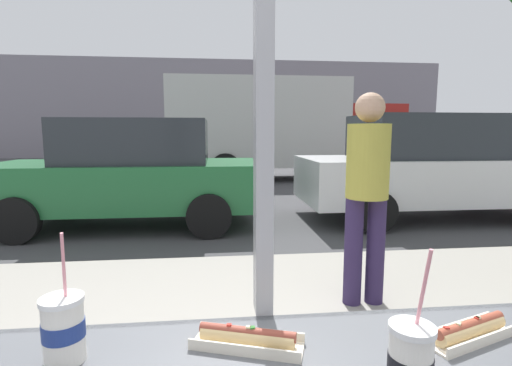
{
  "coord_description": "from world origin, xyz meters",
  "views": [
    {
      "loc": [
        -0.13,
        -0.98,
        1.49
      ],
      "look_at": [
        0.28,
        2.87,
        0.97
      ],
      "focal_mm": 26.49,
      "sensor_mm": 36.0,
      "label": 1
    }
  ],
  "objects_px": {
    "soda_cup_left": "(410,364)",
    "parked_car_green": "(131,172)",
    "hotdog_tray_near": "(247,338)",
    "parked_car_white": "(431,167)",
    "box_truck": "(278,126)",
    "soda_cup_right": "(64,328)",
    "hotdog_tray_far": "(470,330)",
    "pedestrian": "(367,186)"
  },
  "relations": [
    {
      "from": "hotdog_tray_near",
      "to": "parked_car_white",
      "type": "height_order",
      "value": "parked_car_white"
    },
    {
      "from": "hotdog_tray_near",
      "to": "pedestrian",
      "type": "distance_m",
      "value": 2.16
    },
    {
      "from": "soda_cup_left",
      "to": "hotdog_tray_near",
      "type": "xyz_separation_m",
      "value": [
        -0.29,
        0.23,
        -0.06
      ]
    },
    {
      "from": "hotdog_tray_near",
      "to": "parked_car_white",
      "type": "relative_size",
      "value": 0.06
    },
    {
      "from": "parked_car_green",
      "to": "box_truck",
      "type": "bearing_deg",
      "value": 60.21
    },
    {
      "from": "parked_car_green",
      "to": "box_truck",
      "type": "xyz_separation_m",
      "value": [
        3.34,
        5.84,
        0.82
      ]
    },
    {
      "from": "parked_car_green",
      "to": "box_truck",
      "type": "distance_m",
      "value": 6.77
    },
    {
      "from": "hotdog_tray_far",
      "to": "pedestrian",
      "type": "bearing_deg",
      "value": 75.16
    },
    {
      "from": "parked_car_white",
      "to": "box_truck",
      "type": "relative_size",
      "value": 0.63
    },
    {
      "from": "soda_cup_right",
      "to": "parked_car_green",
      "type": "height_order",
      "value": "parked_car_green"
    },
    {
      "from": "hotdog_tray_near",
      "to": "parked_car_green",
      "type": "relative_size",
      "value": 0.07
    },
    {
      "from": "soda_cup_right",
      "to": "pedestrian",
      "type": "height_order",
      "value": "pedestrian"
    },
    {
      "from": "hotdog_tray_far",
      "to": "parked_car_white",
      "type": "distance_m",
      "value": 6.14
    },
    {
      "from": "parked_car_green",
      "to": "parked_car_white",
      "type": "relative_size",
      "value": 0.91
    },
    {
      "from": "soda_cup_left",
      "to": "soda_cup_right",
      "type": "xyz_separation_m",
      "value": [
        -0.72,
        0.22,
        -0.01
      ]
    },
    {
      "from": "hotdog_tray_near",
      "to": "parked_car_green",
      "type": "height_order",
      "value": "parked_car_green"
    },
    {
      "from": "soda_cup_left",
      "to": "hotdog_tray_near",
      "type": "bearing_deg",
      "value": 141.34
    },
    {
      "from": "hotdog_tray_near",
      "to": "pedestrian",
      "type": "bearing_deg",
      "value": 60.17
    },
    {
      "from": "parked_car_green",
      "to": "parked_car_white",
      "type": "distance_m",
      "value": 5.06
    },
    {
      "from": "soda_cup_left",
      "to": "box_truck",
      "type": "distance_m",
      "value": 11.49
    },
    {
      "from": "hotdog_tray_far",
      "to": "pedestrian",
      "type": "height_order",
      "value": "pedestrian"
    },
    {
      "from": "soda_cup_right",
      "to": "box_truck",
      "type": "relative_size",
      "value": 0.04
    },
    {
      "from": "hotdog_tray_far",
      "to": "pedestrian",
      "type": "distance_m",
      "value": 1.96
    },
    {
      "from": "soda_cup_left",
      "to": "parked_car_white",
      "type": "relative_size",
      "value": 0.07
    },
    {
      "from": "soda_cup_right",
      "to": "hotdog_tray_far",
      "type": "relative_size",
      "value": 1.12
    },
    {
      "from": "soda_cup_left",
      "to": "parked_car_white",
      "type": "xyz_separation_m",
      "value": [
        3.35,
        5.52,
        -0.15
      ]
    },
    {
      "from": "soda_cup_left",
      "to": "parked_car_green",
      "type": "bearing_deg",
      "value": 107.19
    },
    {
      "from": "hotdog_tray_far",
      "to": "soda_cup_left",
      "type": "bearing_deg",
      "value": -142.89
    },
    {
      "from": "parked_car_green",
      "to": "hotdog_tray_far",
      "type": "bearing_deg",
      "value": -69.51
    },
    {
      "from": "hotdog_tray_far",
      "to": "box_truck",
      "type": "height_order",
      "value": "box_truck"
    },
    {
      "from": "hotdog_tray_near",
      "to": "parked_car_green",
      "type": "distance_m",
      "value": 5.47
    },
    {
      "from": "soda_cup_left",
      "to": "soda_cup_right",
      "type": "bearing_deg",
      "value": 162.84
    },
    {
      "from": "pedestrian",
      "to": "parked_car_green",
      "type": "bearing_deg",
      "value": 126.05
    },
    {
      "from": "soda_cup_right",
      "to": "hotdog_tray_near",
      "type": "xyz_separation_m",
      "value": [
        0.42,
        0.01,
        -0.06
      ]
    },
    {
      "from": "box_truck",
      "to": "soda_cup_right",
      "type": "bearing_deg",
      "value": -101.92
    },
    {
      "from": "hotdog_tray_near",
      "to": "box_truck",
      "type": "relative_size",
      "value": 0.04
    },
    {
      "from": "parked_car_white",
      "to": "hotdog_tray_near",
      "type": "bearing_deg",
      "value": -124.59
    },
    {
      "from": "parked_car_green",
      "to": "hotdog_tray_near",
      "type": "bearing_deg",
      "value": -75.02
    },
    {
      "from": "soda_cup_right",
      "to": "hotdog_tray_far",
      "type": "distance_m",
      "value": 1.0
    },
    {
      "from": "soda_cup_left",
      "to": "box_truck",
      "type": "relative_size",
      "value": 0.04
    },
    {
      "from": "hotdog_tray_near",
      "to": "hotdog_tray_far",
      "type": "bearing_deg",
      "value": -2.52
    },
    {
      "from": "soda_cup_right",
      "to": "box_truck",
      "type": "xyz_separation_m",
      "value": [
        2.35,
        11.13,
        0.64
      ]
    }
  ]
}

